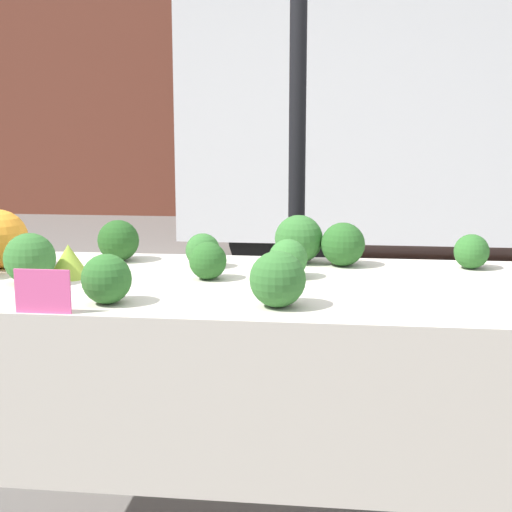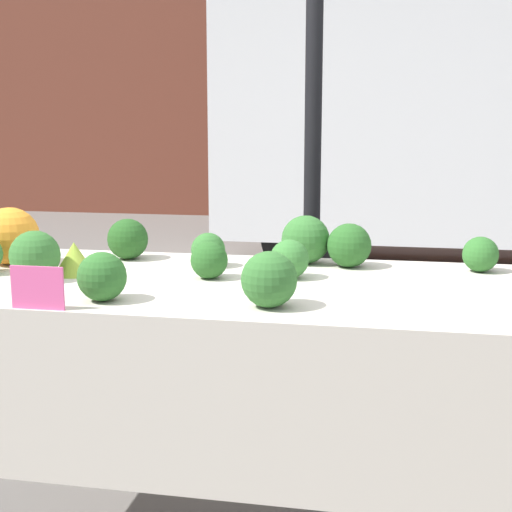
{
  "view_description": "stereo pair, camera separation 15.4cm",
  "coord_description": "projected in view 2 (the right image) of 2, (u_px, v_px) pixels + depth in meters",
  "views": [
    {
      "loc": [
        0.25,
        -2.08,
        1.27
      ],
      "look_at": [
        0.0,
        0.0,
        0.89
      ],
      "focal_mm": 50.0,
      "sensor_mm": 36.0,
      "label": 1
    },
    {
      "loc": [
        0.4,
        -2.06,
        1.27
      ],
      "look_at": [
        0.0,
        0.0,
        0.89
      ],
      "focal_mm": 50.0,
      "sensor_mm": 36.0,
      "label": 2
    }
  ],
  "objects": [
    {
      "name": "parked_truck",
      "position": [
        505.0,
        124.0,
        5.97
      ],
      "size": [
        5.04,
        1.84,
        2.4
      ],
      "color": "white",
      "rests_on": "ground_plane"
    },
    {
      "name": "broccoli_head_3",
      "position": [
        35.0,
        256.0,
        2.16
      ],
      "size": [
        0.15,
        0.15,
        0.15
      ],
      "color": "#336B2D",
      "rests_on": "market_table"
    },
    {
      "name": "broccoli_head_2",
      "position": [
        208.0,
        250.0,
        2.37
      ],
      "size": [
        0.11,
        0.11,
        0.11
      ],
      "color": "#336B2D",
      "rests_on": "market_table"
    },
    {
      "name": "broccoli_head_10",
      "position": [
        306.0,
        240.0,
        2.42
      ],
      "size": [
        0.17,
        0.17,
        0.17
      ],
      "color": "#336B2D",
      "rests_on": "market_table"
    },
    {
      "name": "broccoli_head_11",
      "position": [
        269.0,
        279.0,
        1.83
      ],
      "size": [
        0.15,
        0.15,
        0.15
      ],
      "color": "#336B2D",
      "rests_on": "market_table"
    },
    {
      "name": "orange_cauliflower",
      "position": [
        10.0,
        236.0,
        2.41
      ],
      "size": [
        0.19,
        0.19,
        0.19
      ],
      "color": "orange",
      "rests_on": "market_table"
    },
    {
      "name": "market_table",
      "position": [
        252.0,
        318.0,
        2.1
      ],
      "size": [
        2.05,
        0.87,
        0.81
      ],
      "color": "beige",
      "rests_on": "ground_plane"
    },
    {
      "name": "broccoli_head_6",
      "position": [
        480.0,
        254.0,
        2.29
      ],
      "size": [
        0.11,
        0.11,
        0.11
      ],
      "color": "#2D6628",
      "rests_on": "market_table"
    },
    {
      "name": "broccoli_head_0",
      "position": [
        209.0,
        260.0,
        2.19
      ],
      "size": [
        0.12,
        0.12,
        0.12
      ],
      "color": "#285B23",
      "rests_on": "market_table"
    },
    {
      "name": "broccoli_head_1",
      "position": [
        289.0,
        259.0,
        2.19
      ],
      "size": [
        0.12,
        0.12,
        0.12
      ],
      "color": "#387533",
      "rests_on": "market_table"
    },
    {
      "name": "broccoli_head_7",
      "position": [
        128.0,
        239.0,
        2.5
      ],
      "size": [
        0.14,
        0.14,
        0.14
      ],
      "color": "#23511E",
      "rests_on": "market_table"
    },
    {
      "name": "broccoli_head_8",
      "position": [
        349.0,
        245.0,
        2.36
      ],
      "size": [
        0.15,
        0.15,
        0.15
      ],
      "color": "#285B23",
      "rests_on": "market_table"
    },
    {
      "name": "romanesco_head",
      "position": [
        75.0,
        258.0,
        2.25
      ],
      "size": [
        0.13,
        0.13,
        0.1
      ],
      "color": "#93B238",
      "rests_on": "market_table"
    },
    {
      "name": "broccoli_head_9",
      "position": [
        102.0,
        277.0,
        1.9
      ],
      "size": [
        0.13,
        0.13,
        0.13
      ],
      "color": "#2D6628",
      "rests_on": "market_table"
    },
    {
      "name": "price_sign",
      "position": [
        37.0,
        288.0,
        1.82
      ],
      "size": [
        0.14,
        0.01,
        0.11
      ],
      "color": "#F45B9E",
      "rests_on": "market_table"
    },
    {
      "name": "tent_pole",
      "position": [
        313.0,
        114.0,
        2.89
      ],
      "size": [
        0.07,
        0.07,
        2.64
      ],
      "color": "black",
      "rests_on": "ground_plane"
    }
  ]
}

